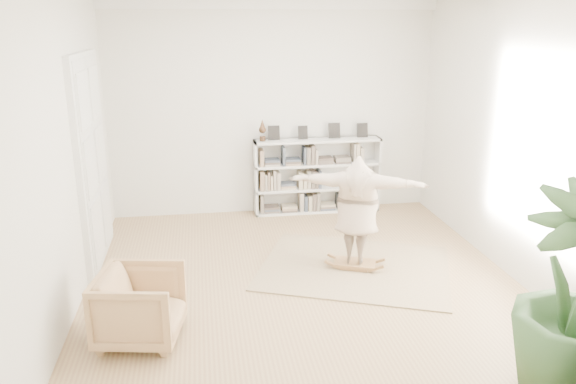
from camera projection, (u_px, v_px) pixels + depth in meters
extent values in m
plane|color=#916D4A|center=(304.00, 284.00, 7.22)|extent=(6.00, 6.00, 0.00)
plane|color=silver|center=(273.00, 109.00, 9.52)|extent=(5.50, 0.00, 5.50)
plane|color=silver|center=(386.00, 241.00, 3.86)|extent=(5.50, 0.00, 5.50)
plane|color=silver|center=(64.00, 156.00, 6.28)|extent=(0.00, 6.00, 6.00)
plane|color=silver|center=(519.00, 140.00, 7.10)|extent=(0.00, 6.00, 6.00)
cube|color=white|center=(272.00, 3.00, 8.96)|extent=(5.50, 0.12, 0.18)
cube|color=white|center=(92.00, 162.00, 7.63)|extent=(0.08, 1.78, 2.92)
cube|color=silver|center=(88.00, 170.00, 7.26)|extent=(0.06, 0.78, 2.80)
cube|color=silver|center=(98.00, 156.00, 8.01)|extent=(0.06, 0.78, 2.80)
cube|color=silver|center=(256.00, 178.00, 9.63)|extent=(0.04, 0.35, 1.30)
cube|color=silver|center=(377.00, 173.00, 9.95)|extent=(0.04, 0.35, 1.30)
cube|color=silver|center=(315.00, 173.00, 9.94)|extent=(2.20, 0.04, 1.30)
cube|color=silver|center=(317.00, 210.00, 9.97)|extent=(2.20, 0.35, 0.04)
cube|color=silver|center=(317.00, 188.00, 9.85)|extent=(2.20, 0.35, 0.04)
cube|color=silver|center=(317.00, 164.00, 9.73)|extent=(2.20, 0.35, 0.04)
cube|color=silver|center=(318.00, 140.00, 9.60)|extent=(2.20, 0.35, 0.04)
cube|color=black|center=(274.00, 133.00, 9.50)|extent=(0.18, 0.07, 0.24)
cube|color=black|center=(303.00, 132.00, 9.57)|extent=(0.18, 0.07, 0.24)
cube|color=black|center=(334.00, 131.00, 9.65)|extent=(0.18, 0.07, 0.24)
cube|color=black|center=(362.00, 130.00, 9.73)|extent=(0.18, 0.07, 0.24)
imported|color=tan|center=(140.00, 306.00, 5.87)|extent=(0.99, 0.97, 0.78)
cube|color=tan|center=(355.00, 267.00, 7.68)|extent=(3.07, 2.80, 0.02)
cube|color=brown|center=(355.00, 263.00, 7.66)|extent=(0.63, 0.51, 0.03)
cube|color=brown|center=(355.00, 265.00, 7.67)|extent=(0.37, 0.19, 0.04)
cube|color=brown|center=(355.00, 265.00, 7.67)|extent=(0.37, 0.19, 0.04)
cube|color=brown|center=(355.00, 263.00, 7.66)|extent=(0.22, 0.13, 0.11)
cube|color=brown|center=(355.00, 263.00, 7.66)|extent=(0.22, 0.13, 0.11)
imported|color=#BDA48D|center=(357.00, 207.00, 7.42)|extent=(1.88, 1.15, 1.48)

